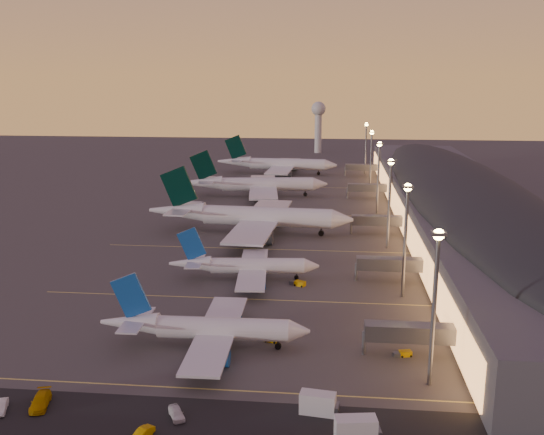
{
  "coord_description": "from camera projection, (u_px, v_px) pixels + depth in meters",
  "views": [
    {
      "loc": [
        19.76,
        -130.74,
        48.46
      ],
      "look_at": [
        2.0,
        45.0,
        7.0
      ],
      "focal_mm": 40.0,
      "sensor_mm": 36.0,
      "label": 1
    }
  ],
  "objects": [
    {
      "name": "service_van_b",
      "position": [
        40.0,
        401.0,
        90.81
      ],
      "size": [
        3.73,
        6.36,
        1.73
      ],
      "primitive_type": "imported",
      "rotation": [
        0.0,
        0.0,
        0.23
      ],
      "color": "#C79000",
      "rests_on": "ground"
    },
    {
      "name": "light_masts",
      "position": [
        383.0,
        174.0,
        195.07
      ],
      "size": [
        2.2,
        217.2,
        25.9
      ],
      "color": "slate",
      "rests_on": "ground"
    },
    {
      "name": "baggage_tug_c",
      "position": [
        298.0,
        283.0,
        143.29
      ],
      "size": [
        4.1,
        3.06,
        1.14
      ],
      "rotation": [
        0.0,
        0.0,
        -0.46
      ],
      "color": "#C79000",
      "rests_on": "ground"
    },
    {
      "name": "service_lane",
      "position": [
        186.0,
        428.0,
        85.4
      ],
      "size": [
        260.0,
        16.0,
        0.01
      ],
      "color": "black",
      "rests_on": "ground"
    },
    {
      "name": "service_van_d",
      "position": [
        142.0,
        434.0,
        82.75
      ],
      "size": [
        2.96,
        4.41,
        1.38
      ],
      "primitive_type": "imported",
      "rotation": [
        0.0,
        0.0,
        -0.4
      ],
      "color": "#C79000",
      "rests_on": "ground"
    },
    {
      "name": "airliner_narrow_south",
      "position": [
        205.0,
        328.0,
        110.31
      ],
      "size": [
        38.66,
        34.42,
        13.85
      ],
      "rotation": [
        0.0,
        0.0,
        0.02
      ],
      "color": "silver",
      "rests_on": "ground"
    },
    {
      "name": "lane_markings",
      "position": [
        264.0,
        244.0,
        178.39
      ],
      "size": [
        90.0,
        180.36,
        0.0
      ],
      "color": "#D8C659",
      "rests_on": "ground"
    },
    {
      "name": "ground",
      "position": [
        244.0,
        291.0,
        139.64
      ],
      "size": [
        700.0,
        700.0,
        0.0
      ],
      "primitive_type": "plane",
      "color": "#3E3B39"
    },
    {
      "name": "airliner_narrow_north",
      "position": [
        244.0,
        266.0,
        147.04
      ],
      "size": [
        36.65,
        32.85,
        13.09
      ],
      "rotation": [
        0.0,
        0.0,
        0.09
      ],
      "color": "silver",
      "rests_on": "ground"
    },
    {
      "name": "airliner_wide_mid",
      "position": [
        255.0,
        185.0,
        248.11
      ],
      "size": [
        60.09,
        55.14,
        19.23
      ],
      "rotation": [
        0.0,
        0.0,
        0.12
      ],
      "color": "silver",
      "rests_on": "ground"
    },
    {
      "name": "airliner_wide_far",
      "position": [
        277.0,
        164.0,
        304.88
      ],
      "size": [
        60.87,
        55.49,
        19.48
      ],
      "rotation": [
        0.0,
        0.0,
        -0.06
      ],
      "color": "silver",
      "rests_on": "ground"
    },
    {
      "name": "radar_tower",
      "position": [
        318.0,
        118.0,
        385.51
      ],
      "size": [
        9.0,
        9.0,
        32.5
      ],
      "color": "silver",
      "rests_on": "ground"
    },
    {
      "name": "baggage_tug_b",
      "position": [
        403.0,
        354.0,
        107.21
      ],
      "size": [
        3.45,
        2.0,
        0.97
      ],
      "rotation": [
        0.0,
        0.0,
        0.23
      ],
      "color": "#C79000",
      "rests_on": "ground"
    },
    {
      "name": "service_van_a",
      "position": [
        1.0,
        407.0,
        89.5
      ],
      "size": [
        2.96,
        4.69,
        1.46
      ],
      "primitive_type": "imported",
      "rotation": [
        0.0,
        0.0,
        0.35
      ],
      "color": "silver",
      "rests_on": "ground"
    },
    {
      "name": "terminal_building",
      "position": [
        459.0,
        198.0,
        201.78
      ],
      "size": [
        56.35,
        255.0,
        17.46
      ],
      "color": "#4D4D53",
      "rests_on": "ground"
    },
    {
      "name": "service_van_c",
      "position": [
        177.0,
        413.0,
        87.84
      ],
      "size": [
        3.63,
        4.67,
        1.49
      ],
      "primitive_type": "imported",
      "rotation": [
        0.0,
        0.0,
        0.5
      ],
      "color": "silver",
      "rests_on": "ground"
    },
    {
      "name": "airliner_wide_near",
      "position": [
        249.0,
        216.0,
        190.05
      ],
      "size": [
        65.41,
        59.66,
        20.93
      ],
      "rotation": [
        0.0,
        0.0,
        -0.06
      ],
      "color": "silver",
      "rests_on": "ground"
    },
    {
      "name": "catering_truck_b",
      "position": [
        320.0,
        404.0,
        88.76
      ],
      "size": [
        5.98,
        2.98,
        3.22
      ],
      "rotation": [
        0.0,
        0.0,
        -0.14
      ],
      "color": "silver",
      "rests_on": "ground"
    },
    {
      "name": "catering_truck_a",
      "position": [
        358.0,
        430.0,
        82.01
      ],
      "size": [
        6.49,
        3.27,
        3.49
      ],
      "rotation": [
        0.0,
        0.0,
        0.15
      ],
      "color": "silver",
      "rests_on": "ground"
    },
    {
      "name": "baggage_tug_a",
      "position": [
        269.0,
        338.0,
        113.29
      ],
      "size": [
        3.93,
        2.55,
        1.09
      ],
      "rotation": [
        0.0,
        0.0,
        -0.33
      ],
      "color": "#C79000",
      "rests_on": "ground"
    }
  ]
}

